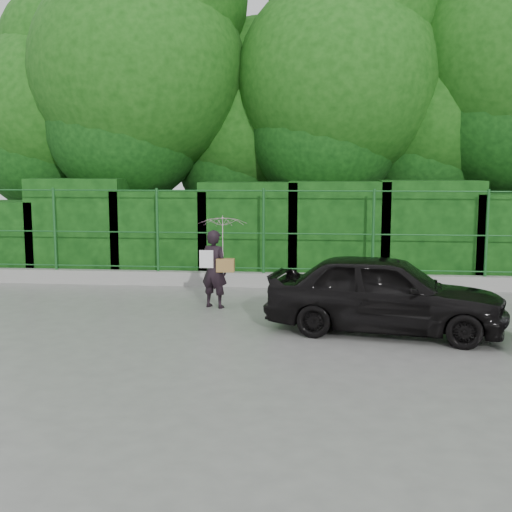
# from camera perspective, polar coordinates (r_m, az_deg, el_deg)

# --- Properties ---
(ground) EXTENTS (80.00, 80.00, 0.00)m
(ground) POSITION_cam_1_polar(r_m,az_deg,el_deg) (9.46, -4.21, -7.63)
(ground) COLOR gray
(kerb) EXTENTS (14.00, 0.25, 0.30)m
(kerb) POSITION_cam_1_polar(r_m,az_deg,el_deg) (13.78, -0.99, -2.10)
(kerb) COLOR #9E9E99
(kerb) RESTS_ON ground
(fence) EXTENTS (14.13, 0.06, 1.80)m
(fence) POSITION_cam_1_polar(r_m,az_deg,el_deg) (13.62, -0.08, 2.24)
(fence) COLOR #1A5522
(fence) RESTS_ON kerb
(hedge) EXTENTS (14.20, 1.20, 2.29)m
(hedge) POSITION_cam_1_polar(r_m,az_deg,el_deg) (14.63, -0.11, 2.08)
(hedge) COLOR black
(hedge) RESTS_ON ground
(trees) EXTENTS (17.10, 6.15, 8.08)m
(trees) POSITION_cam_1_polar(r_m,az_deg,el_deg) (16.86, 4.30, 14.93)
(trees) COLOR black
(trees) RESTS_ON ground
(woman) EXTENTS (0.89, 0.90, 1.68)m
(woman) POSITION_cam_1_polar(r_m,az_deg,el_deg) (11.60, -3.20, 0.83)
(woman) COLOR black
(woman) RESTS_ON ground
(car) EXTENTS (3.82, 2.12, 1.23)m
(car) POSITION_cam_1_polar(r_m,az_deg,el_deg) (10.06, 11.39, -3.25)
(car) COLOR black
(car) RESTS_ON ground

